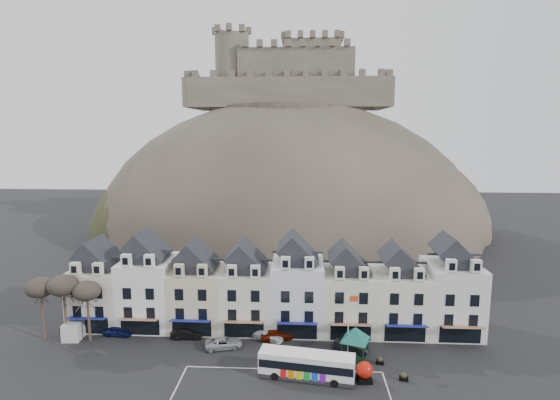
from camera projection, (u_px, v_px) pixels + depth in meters
The scene contains 21 objects.
ground at pixel (261, 396), 44.18m from camera, with size 300.00×300.00×0.00m, color black.
coach_bay_markings at pixel (282, 389), 45.31m from camera, with size 22.00×7.50×0.01m, color silver.
townhouse_terrace at pixel (274, 289), 59.07m from camera, with size 54.40×9.35×11.80m.
castle_hill at pixel (292, 234), 112.07m from camera, with size 100.00×76.00×68.00m.
castle at pixel (291, 77), 112.61m from camera, with size 50.20×22.20×22.00m.
tree_left_far at pixel (40, 288), 54.99m from camera, with size 3.61×3.61×8.24m.
tree_left_mid at pixel (63, 286), 54.77m from camera, with size 3.78×3.78×8.64m.
tree_left_near at pixel (87, 291), 54.72m from camera, with size 3.43×3.43×7.84m.
bus at pixel (307, 364), 47.08m from camera, with size 10.54×3.93×2.91m.
bus_shelter at pixel (355, 334), 51.02m from camera, with size 5.71×5.71×3.85m.
red_buoy at pixel (364, 371), 46.52m from camera, with size 1.79×1.79×2.21m.
flagpole at pixel (349, 322), 50.68m from camera, with size 1.13×0.29×7.94m.
white_van at pixel (78, 326), 57.19m from camera, with size 2.46×5.00×2.22m.
planter_west at pixel (404, 377), 46.76m from camera, with size 0.99×0.65×0.93m.
planter_east at pixel (380, 361), 50.04m from camera, with size 0.96×0.62×0.89m.
car_navy at pixel (118, 331), 56.98m from camera, with size 1.53×3.79×1.29m, color #0D1342.
car_black at pixel (187, 334), 56.17m from camera, with size 1.40×4.02×1.32m, color black.
car_silver at pixel (224, 343), 53.74m from camera, with size 2.12×4.53×1.28m, color #ABADB3.
car_white at pixel (267, 335), 55.93m from camera, with size 1.79×4.39×1.28m, color white.
car_maroon at pixel (277, 334), 55.86m from camera, with size 1.69×4.19×1.43m, color #541004.
car_charcoal at pixel (351, 346), 52.90m from camera, with size 1.52×4.35×1.43m, color black.
Camera 1 is at (4.07, -40.30, 26.61)m, focal length 28.00 mm.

